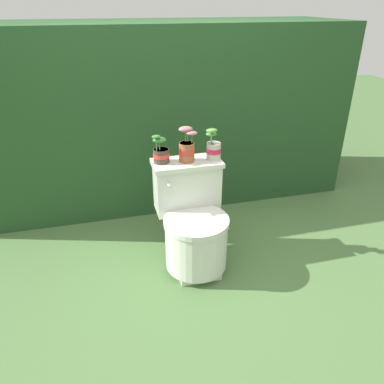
% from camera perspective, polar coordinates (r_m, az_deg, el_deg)
% --- Properties ---
extents(ground_plane, '(12.00, 12.00, 0.00)m').
position_cam_1_polar(ground_plane, '(2.58, 0.47, -11.29)').
color(ground_plane, '#4C703D').
extents(hedge_backdrop, '(3.15, 0.92, 1.47)m').
position_cam_1_polar(hedge_backdrop, '(3.34, -5.10, 11.91)').
color(hedge_backdrop, '#234723').
rests_on(hedge_backdrop, ground).
extents(toilet, '(0.45, 0.56, 0.69)m').
position_cam_1_polar(toilet, '(2.45, 0.23, -4.79)').
color(toilet, silver).
rests_on(toilet, ground).
extents(potted_plant_left, '(0.11, 0.10, 0.19)m').
position_cam_1_polar(potted_plant_left, '(2.38, -4.77, 5.98)').
color(potted_plant_left, '#47382D').
rests_on(potted_plant_left, toilet).
extents(potted_plant_midleft, '(0.12, 0.11, 0.22)m').
position_cam_1_polar(potted_plant_midleft, '(2.39, -0.78, 6.73)').
color(potted_plant_midleft, '#9E5638').
rests_on(potted_plant_midleft, toilet).
extents(potted_plant_middle, '(0.11, 0.10, 0.22)m').
position_cam_1_polar(potted_plant_middle, '(2.42, 3.28, 6.66)').
color(potted_plant_middle, beige).
rests_on(potted_plant_middle, toilet).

